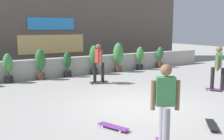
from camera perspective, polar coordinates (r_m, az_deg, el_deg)
ground_plane at (r=8.19m, az=5.44°, el=-7.68°), size 48.00×48.00×0.00m
planter_wall at (r=13.29m, az=-10.01°, el=0.75°), size 18.00×0.40×0.90m
building_backdrop at (r=16.97m, az=-15.22°, el=11.85°), size 20.00×2.08×6.50m
potted_plant_2 at (r=12.11m, az=-21.69°, el=0.67°), size 0.41×0.41×1.29m
potted_plant_3 at (r=12.39m, az=-15.29°, el=1.65°), size 0.47×0.47×1.42m
potted_plant_4 at (r=12.82m, az=-9.67°, el=1.38°), size 0.38×0.38×1.22m
potted_plant_5 at (r=13.39m, az=-3.85°, el=2.72°), size 0.51×0.51×1.49m
potted_plant_6 at (r=14.09m, az=1.38°, el=3.30°), size 0.55×0.55×1.57m
potted_plant_7 at (r=14.93m, az=6.10°, el=2.82°), size 0.42×0.42×1.30m
potted_plant_8 at (r=15.87m, az=10.39°, el=2.93°), size 0.39×0.39×1.25m
skater_by_wall_left at (r=10.53m, az=22.09°, el=0.71°), size 0.58×0.79×1.70m
skater_foreground at (r=5.18m, az=11.45°, el=-7.04°), size 0.59×0.79×1.70m
skater_far_left at (r=11.13m, az=-2.93°, el=1.81°), size 0.82×0.56×1.70m
skateboard_near_camera at (r=6.87m, az=20.90°, el=-11.08°), size 0.69×0.73×0.08m
skateboard_aside at (r=6.34m, az=0.25°, el=-12.18°), size 0.49×0.82×0.08m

